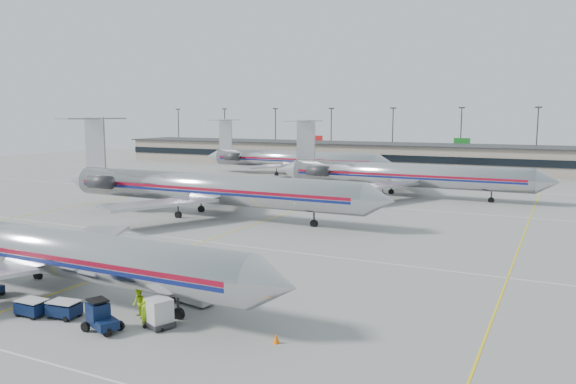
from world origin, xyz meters
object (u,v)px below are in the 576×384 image
Objects in this scene: jet_second_row at (203,188)px; uld_container at (159,313)px; belt_loader at (192,295)px; jet_foreground at (28,247)px.

jet_second_row is 22.93× the size of uld_container.
jet_second_row is 11.63× the size of belt_loader.
belt_loader is (-0.82, 4.59, -0.34)m from uld_container.
jet_second_row is at bearing 134.34° from belt_loader.
belt_loader is at bearing 123.16° from uld_container.
jet_foreground reaches higher than belt_loader.
uld_container is 4.68m from belt_loader.
jet_second_row is 39.37m from uld_container.
belt_loader is (13.00, 2.90, -2.73)m from jet_foreground.
jet_foreground is at bearing -78.74° from jet_second_row.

